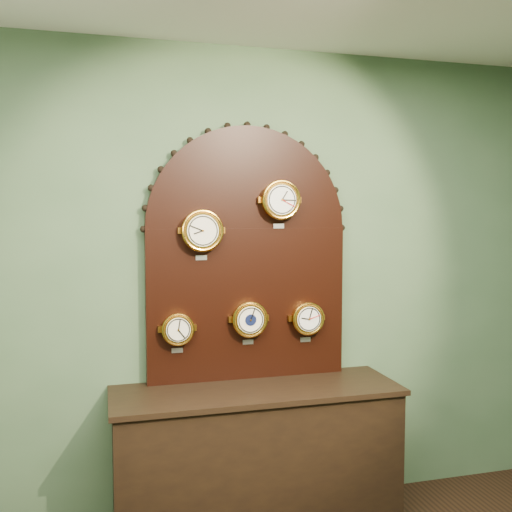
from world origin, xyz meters
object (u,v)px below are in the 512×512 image
object	(u,v)px
shop_counter	(257,461)
hygrometer	(178,329)
roman_clock	(202,231)
barometer	(249,319)
tide_clock	(307,318)
arabic_clock	(280,200)
display_board	(247,246)

from	to	relation	value
shop_counter	hygrometer	xyz separation A→B (m)	(-0.43, 0.15, 0.76)
roman_clock	barometer	distance (m)	0.59
roman_clock	tide_clock	distance (m)	0.83
hygrometer	tide_clock	size ratio (longest dim) A/B	0.95
shop_counter	barometer	bearing A→B (deg)	91.77
arabic_clock	tide_clock	xyz separation A→B (m)	(0.17, 0.00, -0.71)
display_board	tide_clock	world-z (taller)	display_board
display_board	hygrometer	xyz separation A→B (m)	(-0.43, -0.07, -0.46)
shop_counter	arabic_clock	bearing A→B (deg)	39.71
roman_clock	hygrometer	bearing A→B (deg)	179.43
arabic_clock	tide_clock	bearing A→B (deg)	0.29
arabic_clock	tide_clock	size ratio (longest dim) A/B	1.13
arabic_clock	hygrometer	world-z (taller)	arabic_clock
arabic_clock	barometer	world-z (taller)	arabic_clock
display_board	roman_clock	size ratio (longest dim) A/B	5.22
roman_clock	tide_clock	xyz separation A→B (m)	(0.64, 0.00, -0.54)
display_board	arabic_clock	bearing A→B (deg)	-19.91
tide_clock	hygrometer	bearing A→B (deg)	179.97
barometer	display_board	bearing A→B (deg)	85.91
hygrometer	roman_clock	bearing A→B (deg)	-0.57
arabic_clock	barometer	distance (m)	0.72
shop_counter	display_board	world-z (taller)	display_board
display_board	arabic_clock	world-z (taller)	display_board
roman_clock	tide_clock	size ratio (longest dim) A/B	1.16
barometer	hygrometer	bearing A→B (deg)	179.88
barometer	shop_counter	bearing A→B (deg)	-88.23
shop_counter	display_board	distance (m)	1.25
tide_clock	barometer	bearing A→B (deg)	-179.92
tide_clock	shop_counter	bearing A→B (deg)	-156.71
shop_counter	tide_clock	xyz separation A→B (m)	(0.36, 0.15, 0.79)
shop_counter	barometer	xyz separation A→B (m)	(-0.00, 0.15, 0.80)
arabic_clock	barometer	xyz separation A→B (m)	(-0.19, 0.00, -0.70)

